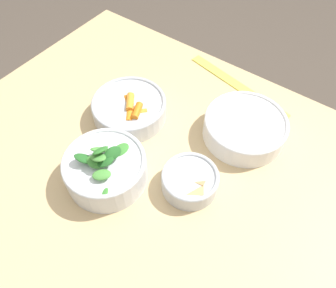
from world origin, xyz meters
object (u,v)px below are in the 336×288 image
Objects in this scene: ruler at (236,85)px; bowl_greens at (106,168)px; bowl_carrots at (130,108)px; bowl_beans_hotdog at (245,128)px; bowl_cookies at (190,180)px.

bowl_greens is at bearing -101.40° from ruler.
bowl_beans_hotdog is (0.26, 0.12, -0.00)m from bowl_carrots.
bowl_cookies reaches higher than ruler.
bowl_beans_hotdog reaches higher than bowl_cookies.
bowl_carrots is at bearing 161.03° from bowl_cookies.
bowl_carrots reaches higher than bowl_cookies.
bowl_beans_hotdog is 0.18m from ruler.
bowl_greens is 1.44× the size of bowl_cookies.
bowl_cookies is at bearing -97.39° from bowl_beans_hotdog.
bowl_greens reaches higher than ruler.
bowl_beans_hotdog is 1.61× the size of bowl_cookies.
bowl_carrots is at bearing 114.40° from bowl_greens.
bowl_beans_hotdog is 0.60× the size of ruler.
bowl_cookies is 0.35m from ruler.
ruler is (-0.07, 0.34, -0.02)m from bowl_cookies.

